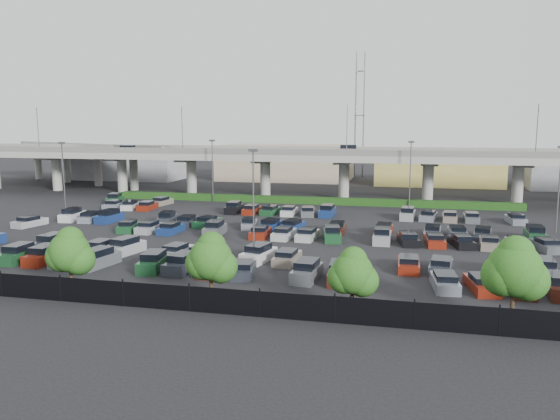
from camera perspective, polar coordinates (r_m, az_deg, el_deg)
name	(u,v)px	position (r m, az deg, el deg)	size (l,w,h in m)	color
ground	(272,233)	(64.82, -0.85, -2.42)	(280.00, 280.00, 0.00)	black
overpass	(314,158)	(95.12, 3.60, 5.41)	(150.00, 13.00, 15.80)	#999990
on_ramp	(83,152)	(124.62, -19.89, 5.67)	(50.93, 30.13, 8.80)	#999990
hedge	(308,200)	(88.88, 2.97, 1.01)	(66.00, 1.60, 1.10)	#153B11
fence	(175,298)	(38.82, -10.90, -8.99)	(70.00, 0.10, 2.00)	black
tree_row	(193,256)	(39.14, -9.12, -4.81)	(65.07, 3.66, 5.94)	#332316
parked_cars	(265,235)	(60.71, -1.53, -2.61)	(63.24, 41.67, 1.67)	silver
light_poles	(243,178)	(66.89, -3.90, 3.32)	(66.90, 48.38, 10.30)	#4C4B50
distant_buildings	(392,166)	(123.91, 11.61, 4.56)	(138.00, 24.00, 9.00)	gray
comm_tower	(360,113)	(136.23, 8.32, 10.02)	(2.40, 2.40, 30.00)	#4C4B50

